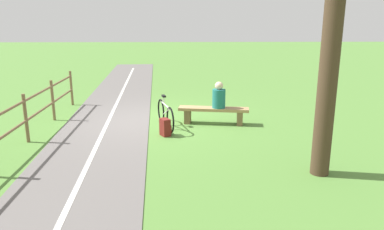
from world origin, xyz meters
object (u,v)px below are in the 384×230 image
person_seated (219,97)px  tree_near_bench (330,62)px  backpack (165,127)px  bicycle (165,114)px  bench (214,112)px

person_seated → tree_near_bench: (-1.55, 3.49, 1.32)m
backpack → bicycle: bearing=-88.0°
bench → bicycle: bicycle is taller
backpack → tree_near_bench: tree_near_bench is taller
person_seated → backpack: bearing=44.5°
bench → person_seated: 0.46m
bench → tree_near_bench: (-1.69, 3.51, 1.76)m
person_seated → tree_near_bench: size_ratio=0.16×
person_seated → tree_near_bench: bearing=122.8°
bench → bicycle: (1.32, 0.31, 0.03)m
bench → bicycle: 1.35m
bench → tree_near_bench: size_ratio=0.43×
person_seated → bicycle: (1.45, 0.29, -0.41)m
bench → person_seated: size_ratio=2.71×
person_seated → tree_near_bench: 4.04m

